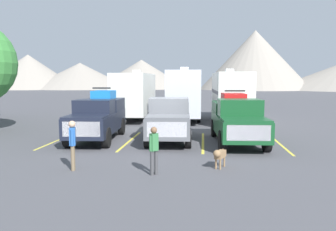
{
  "coord_description": "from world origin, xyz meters",
  "views": [
    {
      "loc": [
        1.82,
        -16.02,
        3.11
      ],
      "look_at": [
        0.0,
        1.84,
        1.2
      ],
      "focal_mm": 36.87,
      "sensor_mm": 36.0,
      "label": 1
    }
  ],
  "objects_px": {
    "camper_trailer_b": "(184,93)",
    "pickup_truck_b": "(170,118)",
    "pickup_truck_a": "(99,116)",
    "pickup_truck_c": "(237,118)",
    "person_b": "(73,142)",
    "person_a": "(154,147)",
    "camper_trailer_a": "(135,93)",
    "dog": "(219,155)",
    "camper_trailer_c": "(231,94)"
  },
  "relations": [
    {
      "from": "pickup_truck_a",
      "to": "dog",
      "type": "height_order",
      "value": "pickup_truck_a"
    },
    {
      "from": "person_b",
      "to": "dog",
      "type": "distance_m",
      "value": 5.07
    },
    {
      "from": "camper_trailer_c",
      "to": "dog",
      "type": "bearing_deg",
      "value": -95.96
    },
    {
      "from": "pickup_truck_c",
      "to": "camper_trailer_b",
      "type": "distance_m",
      "value": 8.84
    },
    {
      "from": "pickup_truck_b",
      "to": "pickup_truck_c",
      "type": "bearing_deg",
      "value": -6.92
    },
    {
      "from": "pickup_truck_b",
      "to": "person_b",
      "type": "height_order",
      "value": "pickup_truck_b"
    },
    {
      "from": "camper_trailer_a",
      "to": "dog",
      "type": "bearing_deg",
      "value": -67.69
    },
    {
      "from": "camper_trailer_a",
      "to": "pickup_truck_b",
      "type": "bearing_deg",
      "value": -67.78
    },
    {
      "from": "pickup_truck_a",
      "to": "camper_trailer_a",
      "type": "height_order",
      "value": "camper_trailer_a"
    },
    {
      "from": "pickup_truck_c",
      "to": "dog",
      "type": "height_order",
      "value": "pickup_truck_c"
    },
    {
      "from": "camper_trailer_a",
      "to": "camper_trailer_c",
      "type": "distance_m",
      "value": 7.25
    },
    {
      "from": "pickup_truck_c",
      "to": "dog",
      "type": "bearing_deg",
      "value": -101.87
    },
    {
      "from": "pickup_truck_a",
      "to": "pickup_truck_b",
      "type": "distance_m",
      "value": 3.65
    },
    {
      "from": "camper_trailer_c",
      "to": "person_a",
      "type": "height_order",
      "value": "camper_trailer_c"
    },
    {
      "from": "pickup_truck_b",
      "to": "camper_trailer_b",
      "type": "bearing_deg",
      "value": 87.78
    },
    {
      "from": "pickup_truck_a",
      "to": "person_b",
      "type": "bearing_deg",
      "value": -81.17
    },
    {
      "from": "pickup_truck_c",
      "to": "pickup_truck_a",
      "type": "bearing_deg",
      "value": 178.97
    },
    {
      "from": "camper_trailer_b",
      "to": "person_a",
      "type": "height_order",
      "value": "camper_trailer_b"
    },
    {
      "from": "pickup_truck_c",
      "to": "camper_trailer_a",
      "type": "relative_size",
      "value": 0.68
    },
    {
      "from": "pickup_truck_b",
      "to": "camper_trailer_a",
      "type": "xyz_separation_m",
      "value": [
        -3.54,
        8.65,
        0.86
      ]
    },
    {
      "from": "camper_trailer_c",
      "to": "dog",
      "type": "height_order",
      "value": "camper_trailer_c"
    },
    {
      "from": "pickup_truck_b",
      "to": "camper_trailer_b",
      "type": "height_order",
      "value": "camper_trailer_b"
    },
    {
      "from": "camper_trailer_b",
      "to": "pickup_truck_b",
      "type": "bearing_deg",
      "value": -92.22
    },
    {
      "from": "dog",
      "to": "person_a",
      "type": "bearing_deg",
      "value": -154.39
    },
    {
      "from": "camper_trailer_b",
      "to": "dog",
      "type": "height_order",
      "value": "camper_trailer_b"
    },
    {
      "from": "pickup_truck_a",
      "to": "person_a",
      "type": "xyz_separation_m",
      "value": [
        3.76,
        -6.25,
        -0.3
      ]
    },
    {
      "from": "camper_trailer_c",
      "to": "person_b",
      "type": "distance_m",
      "value": 15.53
    },
    {
      "from": "camper_trailer_c",
      "to": "person_a",
      "type": "bearing_deg",
      "value": -103.82
    },
    {
      "from": "camper_trailer_b",
      "to": "dog",
      "type": "xyz_separation_m",
      "value": [
        1.97,
        -13.35,
        -1.62
      ]
    },
    {
      "from": "camper_trailer_a",
      "to": "dog",
      "type": "xyz_separation_m",
      "value": [
        5.81,
        -14.16,
        -1.53
      ]
    },
    {
      "from": "pickup_truck_b",
      "to": "camper_trailer_a",
      "type": "bearing_deg",
      "value": 112.22
    },
    {
      "from": "pickup_truck_c",
      "to": "person_b",
      "type": "bearing_deg",
      "value": -136.18
    },
    {
      "from": "pickup_truck_c",
      "to": "camper_trailer_b",
      "type": "height_order",
      "value": "camper_trailer_b"
    },
    {
      "from": "dog",
      "to": "person_b",
      "type": "bearing_deg",
      "value": -171.79
    },
    {
      "from": "pickup_truck_a",
      "to": "pickup_truck_c",
      "type": "xyz_separation_m",
      "value": [
        6.99,
        -0.13,
        -0.02
      ]
    },
    {
      "from": "pickup_truck_a",
      "to": "camper_trailer_b",
      "type": "distance_m",
      "value": 9.07
    },
    {
      "from": "camper_trailer_b",
      "to": "pickup_truck_c",
      "type": "bearing_deg",
      "value": -69.75
    },
    {
      "from": "pickup_truck_c",
      "to": "person_a",
      "type": "bearing_deg",
      "value": -117.73
    },
    {
      "from": "camper_trailer_a",
      "to": "dog",
      "type": "distance_m",
      "value": 15.38
    },
    {
      "from": "pickup_truck_b",
      "to": "person_a",
      "type": "bearing_deg",
      "value": -88.9
    },
    {
      "from": "camper_trailer_a",
      "to": "person_a",
      "type": "xyz_separation_m",
      "value": [
        3.66,
        -15.19,
        -1.1
      ]
    },
    {
      "from": "camper_trailer_c",
      "to": "person_b",
      "type": "xyz_separation_m",
      "value": [
        -6.39,
        -14.12,
        -1.05
      ]
    },
    {
      "from": "pickup_truck_b",
      "to": "pickup_truck_a",
      "type": "bearing_deg",
      "value": -175.59
    },
    {
      "from": "camper_trailer_a",
      "to": "camper_trailer_b",
      "type": "relative_size",
      "value": 1.15
    },
    {
      "from": "camper_trailer_a",
      "to": "camper_trailer_b",
      "type": "distance_m",
      "value": 3.92
    },
    {
      "from": "pickup_truck_b",
      "to": "camper_trailer_b",
      "type": "distance_m",
      "value": 7.91
    },
    {
      "from": "pickup_truck_b",
      "to": "dog",
      "type": "bearing_deg",
      "value": -67.55
    },
    {
      "from": "pickup_truck_b",
      "to": "pickup_truck_c",
      "type": "xyz_separation_m",
      "value": [
        3.35,
        -0.41,
        0.05
      ]
    },
    {
      "from": "camper_trailer_a",
      "to": "camper_trailer_b",
      "type": "xyz_separation_m",
      "value": [
        3.84,
        -0.81,
        0.09
      ]
    },
    {
      "from": "pickup_truck_c",
      "to": "person_a",
      "type": "height_order",
      "value": "pickup_truck_c"
    }
  ]
}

